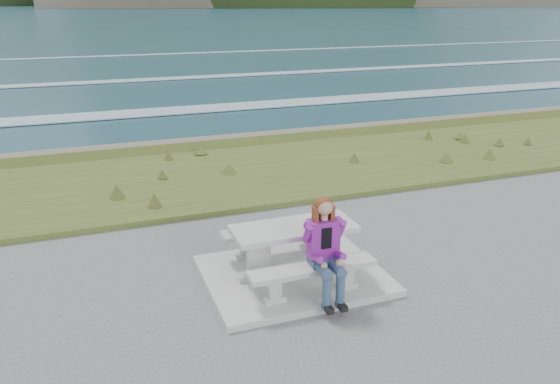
{
  "coord_description": "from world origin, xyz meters",
  "views": [
    {
      "loc": [
        -2.69,
        -6.73,
        3.99
      ],
      "look_at": [
        0.23,
        1.2,
        0.94
      ],
      "focal_mm": 35.0,
      "sensor_mm": 36.0,
      "label": 1
    }
  ],
  "objects": [
    {
      "name": "grass_verge",
      "position": [
        0.0,
        5.0,
        0.0
      ],
      "size": [
        160.0,
        4.5,
        0.22
      ],
      "primitive_type": "cube",
      "color": "#364B1C",
      "rests_on": "ground"
    },
    {
      "name": "shore_drop",
      "position": [
        0.0,
        7.9,
        0.0
      ],
      "size": [
        160.0,
        0.8,
        2.2
      ],
      "primitive_type": "cube",
      "color": "brown",
      "rests_on": "ground"
    },
    {
      "name": "concrete_slab",
      "position": [
        0.0,
        0.0,
        0.05
      ],
      "size": [
        2.6,
        2.1,
        0.1
      ],
      "primitive_type": "cube",
      "color": "#AEAEA9",
      "rests_on": "ground"
    },
    {
      "name": "ocean",
      "position": [
        0.0,
        25.09,
        -1.74
      ],
      "size": [
        1600.0,
        1600.0,
        0.09
      ],
      "color": "navy",
      "rests_on": "ground"
    },
    {
      "name": "seated_woman",
      "position": [
        0.14,
        -0.83,
        0.62
      ],
      "size": [
        0.42,
        0.71,
        1.41
      ],
      "rotation": [
        0.0,
        0.0,
        -0.04
      ],
      "color": "#324D71",
      "rests_on": "concrete_slab"
    },
    {
      "name": "picnic_table",
      "position": [
        0.0,
        0.0,
        0.68
      ],
      "size": [
        1.8,
        0.75,
        0.75
      ],
      "color": "#AEAEA9",
      "rests_on": "concrete_slab"
    },
    {
      "name": "bench_seaward",
      "position": [
        0.0,
        0.7,
        0.45
      ],
      "size": [
        1.8,
        0.35,
        0.45
      ],
      "color": "#AEAEA9",
      "rests_on": "concrete_slab"
    },
    {
      "name": "bench_landward",
      "position": [
        0.0,
        -0.7,
        0.45
      ],
      "size": [
        1.8,
        0.35,
        0.45
      ],
      "color": "#AEAEA9",
      "rests_on": "concrete_slab"
    }
  ]
}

